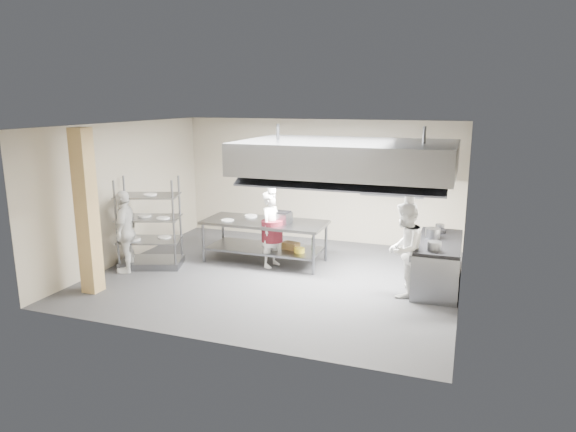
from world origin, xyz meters
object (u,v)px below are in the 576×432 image
(chef_plating, at_px, (126,231))
(griddle, at_px, (280,218))
(island, at_px, (265,241))
(chef_head, at_px, (272,229))
(pass_rack, at_px, (149,223))
(cooking_range, at_px, (438,265))
(stockpot, at_px, (433,233))
(chef_line, at_px, (404,249))

(chef_plating, bearing_deg, griddle, 99.23)
(griddle, bearing_deg, island, -177.96)
(chef_head, bearing_deg, island, 59.50)
(pass_rack, relative_size, cooking_range, 0.95)
(pass_rack, bearing_deg, griddle, 3.98)
(pass_rack, height_order, griddle, pass_rack)
(cooking_range, bearing_deg, griddle, 174.87)
(chef_plating, height_order, stockpot, chef_plating)
(stockpot, bearing_deg, island, 177.00)
(chef_head, distance_m, stockpot, 3.27)
(chef_line, bearing_deg, stockpot, 163.68)
(chef_line, height_order, chef_plating, chef_line)
(chef_plating, xyz_separation_m, stockpot, (5.94, 1.35, 0.15))
(pass_rack, distance_m, griddle, 2.74)
(island, bearing_deg, chef_line, -17.76)
(chef_line, bearing_deg, chef_head, -93.42)
(island, height_order, cooking_range, island)
(pass_rack, bearing_deg, chef_plating, -141.45)
(cooking_range, distance_m, chef_head, 3.42)
(island, height_order, pass_rack, pass_rack)
(chef_head, relative_size, griddle, 3.59)
(stockpot, bearing_deg, chef_line, -117.65)
(cooking_range, bearing_deg, chef_plating, -168.59)
(chef_head, relative_size, stockpot, 5.79)
(pass_rack, height_order, chef_line, pass_rack)
(chef_head, xyz_separation_m, chef_plating, (-2.68, -1.30, 0.04))
(pass_rack, height_order, cooking_range, pass_rack)
(pass_rack, xyz_separation_m, cooking_range, (5.81, 0.79, -0.53))
(pass_rack, distance_m, chef_head, 2.56)
(chef_head, bearing_deg, pass_rack, 122.60)
(chef_head, xyz_separation_m, chef_line, (2.84, -0.75, 0.06))
(pass_rack, relative_size, chef_plating, 1.12)
(pass_rack, relative_size, griddle, 4.23)
(chef_line, bearing_deg, chef_plating, -72.98)
(cooking_range, relative_size, stockpot, 7.22)
(chef_line, bearing_deg, pass_rack, -77.43)
(island, relative_size, chef_head, 1.65)
(island, relative_size, griddle, 5.93)
(cooking_range, relative_size, chef_plating, 1.18)
(island, relative_size, stockpot, 9.57)
(island, distance_m, chef_head, 0.49)
(griddle, bearing_deg, pass_rack, -152.03)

